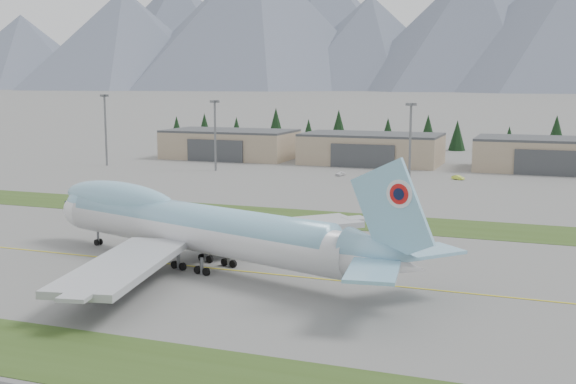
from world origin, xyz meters
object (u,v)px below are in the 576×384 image
at_px(service_vehicle_a, 340,176).
at_px(service_vehicle_b, 458,180).
at_px(boeing_747_freighter, 195,226).
at_px(hangar_right, 552,155).
at_px(hangar_center, 372,149).
at_px(hangar_left, 230,144).

height_order(service_vehicle_a, service_vehicle_b, service_vehicle_a).
xyz_separation_m(boeing_747_freighter, hangar_right, (51.87, 149.62, -1.09)).
distance_m(hangar_center, hangar_right, 60.00).
xyz_separation_m(hangar_left, service_vehicle_b, (89.12, -31.71, -5.39)).
distance_m(hangar_left, service_vehicle_a, 64.51).
xyz_separation_m(boeing_747_freighter, hangar_center, (-8.13, 149.62, -1.09)).
bearing_deg(boeing_747_freighter, hangar_left, 130.27).
bearing_deg(hangar_center, hangar_left, 180.00).
xyz_separation_m(hangar_left, hangar_right, (115.00, 0.00, 0.00)).
relative_size(hangar_right, service_vehicle_a, 12.05).
height_order(hangar_right, service_vehicle_a, hangar_right).
bearing_deg(hangar_left, service_vehicle_a, -33.24).
distance_m(hangar_left, hangar_right, 115.00).
relative_size(boeing_747_freighter, hangar_center, 1.55).
bearing_deg(service_vehicle_a, boeing_747_freighter, -71.54).
bearing_deg(hangar_center, service_vehicle_b, -42.90).
bearing_deg(service_vehicle_b, boeing_747_freighter, -161.65).
bearing_deg(hangar_right, service_vehicle_a, -150.08).
distance_m(hangar_left, service_vehicle_b, 94.75).
distance_m(boeing_747_freighter, hangar_right, 158.36).
height_order(hangar_center, hangar_right, same).
bearing_deg(hangar_right, hangar_center, 180.00).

